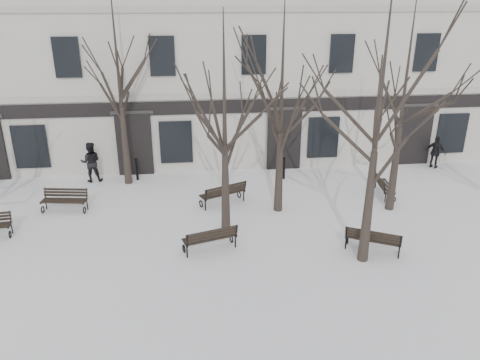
{
  "coord_description": "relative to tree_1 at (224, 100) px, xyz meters",
  "views": [
    {
      "loc": [
        -0.9,
        -13.05,
        7.94
      ],
      "look_at": [
        0.85,
        3.0,
        1.47
      ],
      "focal_mm": 35.0,
      "sensor_mm": 36.0,
      "label": 1
    }
  ],
  "objects": [
    {
      "name": "ground",
      "position": [
        -0.22,
        -1.95,
        -4.72
      ],
      "size": [
        100.0,
        100.0,
        0.0
      ],
      "primitive_type": "plane",
      "color": "white",
      "rests_on": "ground"
    },
    {
      "name": "building",
      "position": [
        -0.22,
        11.01,
        0.79
      ],
      "size": [
        40.4,
        10.2,
        11.4
      ],
      "color": "beige",
      "rests_on": "ground"
    },
    {
      "name": "tree_1",
      "position": [
        0.0,
        0.0,
        0.0
      ],
      "size": [
        5.29,
        5.29,
        7.56
      ],
      "color": "black",
      "rests_on": "ground"
    },
    {
      "name": "tree_2",
      "position": [
        4.18,
        -2.55,
        0.68
      ],
      "size": [
        6.04,
        6.04,
        8.63
      ],
      "color": "black",
      "rests_on": "ground"
    },
    {
      "name": "tree_4",
      "position": [
        -3.99,
        4.88,
        0.58
      ],
      "size": [
        5.93,
        5.93,
        8.48
      ],
      "color": "black",
      "rests_on": "ground"
    },
    {
      "name": "tree_5",
      "position": [
        2.16,
        1.38,
        0.21
      ],
      "size": [
        5.53,
        5.53,
        7.9
      ],
      "color": "black",
      "rests_on": "ground"
    },
    {
      "name": "tree_6",
      "position": [
        6.56,
        1.0,
        0.21
      ],
      "size": [
        5.53,
        5.53,
        7.9
      ],
      "color": "black",
      "rests_on": "ground"
    },
    {
      "name": "bench_1",
      "position": [
        -0.63,
        -1.47,
        -4.24
      ],
      "size": [
        1.87,
        1.13,
        0.9
      ],
      "rotation": [
        0.0,
        0.0,
        3.44
      ],
      "color": "black",
      "rests_on": "ground"
    },
    {
      "name": "bench_2",
      "position": [
        4.65,
        -2.13,
        -4.24
      ],
      "size": [
        1.85,
        1.38,
        0.9
      ],
      "rotation": [
        0.0,
        0.0,
        2.66
      ],
      "color": "black",
      "rests_on": "ground"
    },
    {
      "name": "bench_3",
      "position": [
        -6.12,
        2.23,
        -4.25
      ],
      "size": [
        1.79,
        0.86,
        0.87
      ],
      "rotation": [
        0.0,
        0.0,
        -0.14
      ],
      "color": "black",
      "rests_on": "ground"
    },
    {
      "name": "bench_4",
      "position": [
        0.07,
        2.11,
        -4.21
      ],
      "size": [
        1.94,
        1.38,
        0.94
      ],
      "rotation": [
        0.0,
        0.0,
        3.58
      ],
      "color": "black",
      "rests_on": "ground"
    },
    {
      "name": "bench_5",
      "position": [
        6.83,
        2.36,
        -4.28
      ],
      "size": [
        0.78,
        1.67,
        0.81
      ],
      "rotation": [
        0.0,
        0.0,
        1.45
      ],
      "color": "black",
      "rests_on": "ground"
    },
    {
      "name": "bollard_a",
      "position": [
        -3.63,
        5.21,
        -4.16
      ],
      "size": [
        0.13,
        0.13,
        1.05
      ],
      "color": "black",
      "rests_on": "ground"
    },
    {
      "name": "bollard_b",
      "position": [
        3.04,
        4.63,
        -4.16
      ],
      "size": [
        0.14,
        0.14,
        1.05
      ],
      "color": "black",
      "rests_on": "ground"
    },
    {
      "name": "pedestrian_b",
      "position": [
        -5.62,
        5.29,
        -4.72
      ],
      "size": [
        0.95,
        0.78,
        1.83
      ],
      "primitive_type": "imported",
      "rotation": [
        0.0,
        0.0,
        3.24
      ],
      "color": "black",
      "rests_on": "ground"
    },
    {
      "name": "pedestrian_c",
      "position": [
        10.6,
        5.28,
        -4.72
      ],
      "size": [
        0.93,
        0.93,
        1.58
      ],
      "primitive_type": "imported",
      "rotation": [
        0.0,
        0.0,
        2.36
      ],
      "color": "black",
      "rests_on": "ground"
    }
  ]
}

